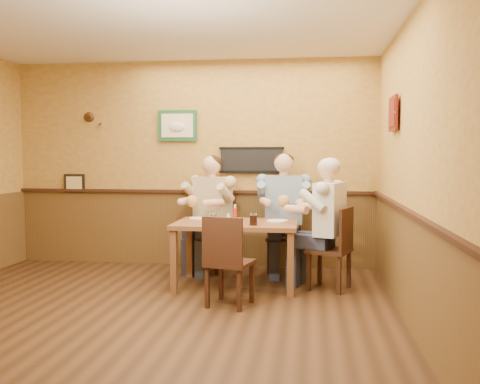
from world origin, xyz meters
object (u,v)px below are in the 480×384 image
Objects in this scene: water_glass_mid at (253,219)px; pepper_shaker at (215,218)px; chair_back_left at (213,235)px; hot_sauce_bottle at (235,214)px; diner_white_elder at (329,231)px; salt_shaker at (228,218)px; chair_back_right at (283,235)px; water_glass_left at (213,219)px; chair_near_side at (230,261)px; cola_tumbler at (253,220)px; dining_table at (236,230)px; diner_blue_polo at (284,219)px; diner_tan_shirt at (213,219)px; chair_right_end at (329,248)px.

water_glass_mid is 0.52m from pepper_shaker.
chair_back_left reaches higher than hot_sauce_bottle.
salt_shaker is at bearing -68.43° from diner_white_elder.
chair_back_right is 7.59× the size of water_glass_left.
water_glass_left is 1.36× the size of salt_shaker.
cola_tumbler is at bearing -94.94° from chair_near_side.
chair_back_left is 1.26m from cola_tumbler.
dining_table is 0.37m from cola_tumbler.
pepper_shaker is (-0.47, 0.22, -0.02)m from water_glass_mid.
salt_shaker is (0.33, -0.78, 0.32)m from chair_back_left.
diner_blue_polo is 10.57× the size of water_glass_mid.
diner_tan_shirt is at bearing 0.00° from chair_back_left.
diner_white_elder is (1.06, 0.00, 0.01)m from dining_table.
chair_near_side is 9.93× the size of pepper_shaker.
water_glass_mid reaches higher than pepper_shaker.
chair_back_right is 0.98m from diner_white_elder.
hot_sauce_bottle reaches higher than pepper_shaker.
cola_tumbler is at bearing -107.30° from diner_blue_polo.
water_glass_mid is (0.17, 0.58, 0.36)m from chair_near_side.
cola_tumbler is at bearing -49.01° from dining_table.
dining_table is 1.45× the size of chair_back_right.
water_glass_left is 0.70× the size of hot_sauce_bottle.
chair_back_right is (0.50, 0.79, -0.17)m from dining_table.
hot_sauce_bottle is at bearing -68.86° from diner_white_elder.
chair_back_left is 0.92m from chair_back_right.
cola_tumbler is (-0.83, -0.26, 0.14)m from diner_white_elder.
diner_white_elder is at bearing 0.58° from salt_shaker.
chair_near_side is at bearing -31.13° from chair_right_end.
water_glass_left reaches higher than dining_table.
diner_blue_polo is 7.59× the size of hot_sauce_bottle.
diner_blue_polo is 1.09m from cola_tumbler.
water_glass_left is at bearing -125.69° from chair_back_right.
chair_back_right reaches higher than water_glass_left.
water_glass_left is 0.33m from salt_shaker.
chair_back_left is at bearing 178.39° from chair_back_right.
chair_near_side is 0.91m from pepper_shaker.
chair_back_left reaches higher than water_glass_left.
diner_white_elder is at bearing -128.09° from chair_near_side.
water_glass_left reaches higher than salt_shaker.
chair_back_left is 1.04× the size of chair_near_side.
chair_back_left reaches higher than dining_table.
chair_back_left is at bearing 117.56° from hot_sauce_bottle.
diner_blue_polo reaches higher than chair_back_right.
chair_near_side is at bearing -80.21° from salt_shaker.
hot_sauce_bottle is at bearing 57.01° from water_glass_left.
dining_table is at bearing -125.06° from diner_blue_polo.
chair_back_left is at bearing 112.80° from salt_shaker.
diner_blue_polo reaches higher than diner_white_elder.
hot_sauce_bottle is at bearing -125.78° from diner_blue_polo.
water_glass_left is 0.45m from water_glass_mid.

